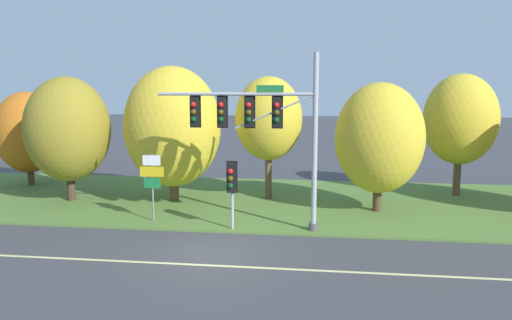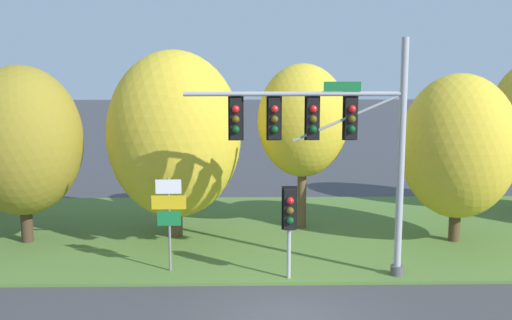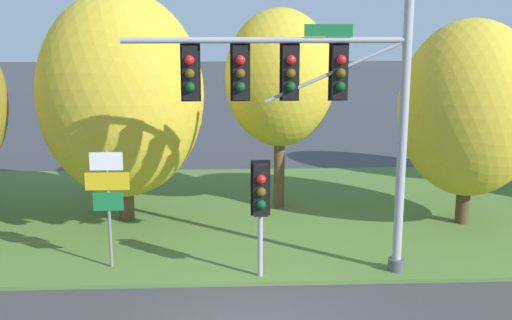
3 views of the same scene
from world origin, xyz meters
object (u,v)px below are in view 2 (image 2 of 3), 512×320
at_px(pedestrian_signal_near_kerb, 290,214).
at_px(tree_mid_verge, 303,121).
at_px(route_sign_post, 169,210).
at_px(tree_tall_centre, 459,146).
at_px(tree_left_of_mast, 22,141).
at_px(tree_behind_signpost, 174,135).
at_px(traffic_signal_mast, 330,133).

height_order(pedestrian_signal_near_kerb, tree_mid_verge, tree_mid_verge).
bearing_deg(tree_mid_verge, route_sign_post, -132.56).
bearing_deg(pedestrian_signal_near_kerb, tree_tall_centre, 32.24).
xyz_separation_m(route_sign_post, tree_left_of_mast, (-5.56, 3.29, 1.74)).
distance_m(tree_mid_verge, tree_tall_centre, 5.80).
bearing_deg(tree_mid_verge, tree_left_of_mast, -170.41).
relative_size(tree_left_of_mast, tree_behind_signpost, 0.92).
distance_m(traffic_signal_mast, route_sign_post, 5.50).
relative_size(route_sign_post, tree_behind_signpost, 0.43).
xyz_separation_m(route_sign_post, tree_tall_centre, (10.03, 3.10, 1.53)).
bearing_deg(tree_mid_verge, tree_behind_signpost, -167.69).
bearing_deg(route_sign_post, tree_left_of_mast, 149.39).
distance_m(route_sign_post, tree_left_of_mast, 6.70).
relative_size(pedestrian_signal_near_kerb, tree_left_of_mast, 0.45).
height_order(pedestrian_signal_near_kerb, tree_tall_centre, tree_tall_centre).
bearing_deg(traffic_signal_mast, tree_behind_signpost, 138.67).
height_order(route_sign_post, tree_left_of_mast, tree_left_of_mast).
bearing_deg(tree_mid_verge, tree_tall_centre, -19.40).
relative_size(traffic_signal_mast, tree_mid_verge, 1.13).
xyz_separation_m(pedestrian_signal_near_kerb, tree_mid_verge, (0.91, 5.91, 2.16)).
relative_size(route_sign_post, tree_mid_verge, 0.47).
xyz_separation_m(tree_behind_signpost, tree_tall_centre, (10.24, -0.86, -0.35)).
xyz_separation_m(tree_left_of_mast, tree_behind_signpost, (5.35, 0.67, 0.13)).
height_order(pedestrian_signal_near_kerb, tree_behind_signpost, tree_behind_signpost).
relative_size(tree_behind_signpost, tree_mid_verge, 1.08).
height_order(traffic_signal_mast, pedestrian_signal_near_kerb, traffic_signal_mast).
distance_m(pedestrian_signal_near_kerb, route_sign_post, 3.80).
relative_size(traffic_signal_mast, tree_tall_centre, 1.19).
height_order(tree_left_of_mast, tree_tall_centre, tree_left_of_mast).
distance_m(pedestrian_signal_near_kerb, tree_tall_centre, 7.62).
xyz_separation_m(tree_mid_verge, tree_tall_centre, (5.43, -1.91, -0.73)).
bearing_deg(pedestrian_signal_near_kerb, route_sign_post, 166.36).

